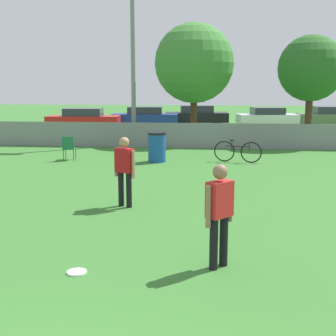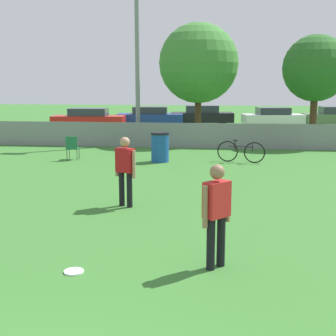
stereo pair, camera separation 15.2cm
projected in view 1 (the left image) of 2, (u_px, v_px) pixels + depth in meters
fence_backline at (180, 135)px, 20.59m from camera, size 22.27×0.07×1.21m
light_pole at (133, 43)px, 21.03m from camera, size 0.90×0.36×7.70m
tree_near_pole at (194, 63)px, 22.25m from camera, size 3.79×3.79×5.65m
tree_far_right at (311, 69)px, 21.18m from camera, size 2.99×2.99×4.98m
player_thrower_red at (125, 167)px, 10.60m from camera, size 0.52×0.38×1.61m
player_defender_red at (219, 209)px, 7.04m from camera, size 0.44×0.46×1.61m
frisbee_disc at (77, 272)px, 6.98m from camera, size 0.30×0.30×0.03m
folding_chair_sideline at (69, 147)px, 17.25m from camera, size 0.46×0.46×0.88m
bicycle_sideline at (238, 151)px, 16.81m from camera, size 1.70×0.50×0.81m
trash_bin at (157, 147)px, 16.87m from camera, size 0.67×0.67×1.07m
parked_car_red at (83, 119)px, 29.16m from camera, size 4.58×1.99×1.29m
parked_car_blue at (145, 116)px, 31.23m from camera, size 4.48×2.14×1.29m
parked_car_dark at (196, 115)px, 32.28m from camera, size 4.44×2.31×1.33m
parked_car_white at (267, 117)px, 31.13m from camera, size 4.14×2.42×1.25m
parked_car_olive at (332, 116)px, 31.01m from camera, size 4.53×1.95×1.32m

